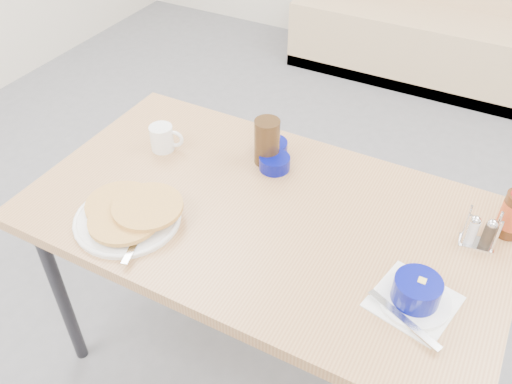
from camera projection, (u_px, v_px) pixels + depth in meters
The scene contains 9 objects.
booth_bench at pixel (441, 27), 3.56m from camera, with size 1.90×0.56×1.22m.
dining_table at pixel (265, 226), 1.63m from camera, with size 1.40×0.80×0.76m.
pancake_plate at pixel (129, 214), 1.55m from camera, with size 0.30×0.30×0.05m.
coffee_mug at pixel (163, 138), 1.80m from camera, with size 0.11×0.08×0.09m.
grits_setting at pixel (416, 294), 1.31m from camera, with size 0.23×0.24×0.08m.
creamer_bowl at pixel (272, 148), 1.79m from camera, with size 0.10×0.10×0.05m.
butter_bowl at pixel (275, 163), 1.73m from camera, with size 0.10×0.10×0.04m.
amber_tumbler at pixel (267, 142), 1.72m from camera, with size 0.08×0.08×0.15m, color #352210.
condiment_caddy at pixel (480, 233), 1.46m from camera, with size 0.10×0.07×0.11m.
Camera 1 is at (0.53, -0.80, 1.84)m, focal length 38.00 mm.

